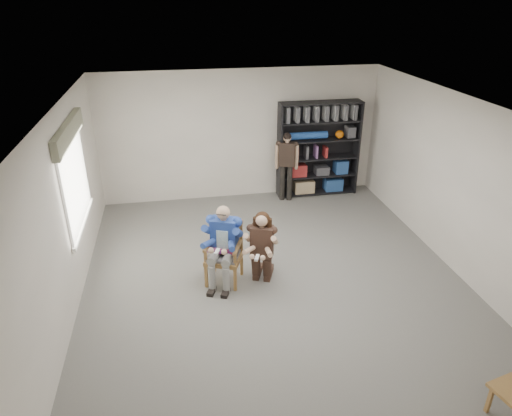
{
  "coord_description": "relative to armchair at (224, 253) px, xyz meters",
  "views": [
    {
      "loc": [
        -1.41,
        -5.92,
        4.24
      ],
      "look_at": [
        -0.2,
        0.6,
        1.05
      ],
      "focal_mm": 32.0,
      "sensor_mm": 36.0,
      "label": 1
    }
  ],
  "objects": [
    {
      "name": "floor",
      "position": [
        0.79,
        -0.19,
        -0.51
      ],
      "size": [
        6.0,
        7.0,
        0.01
      ],
      "primitive_type": "cube",
      "color": "slate",
      "rests_on": "ground"
    },
    {
      "name": "kneeling_woman",
      "position": [
        0.58,
        -0.12,
        0.1
      ],
      "size": [
        0.77,
        0.94,
        1.21
      ],
      "primitive_type": null,
      "rotation": [
        0.0,
        0.0,
        -0.38
      ],
      "color": "#33231C",
      "rests_on": "floor"
    },
    {
      "name": "bookshelf",
      "position": [
        2.49,
        3.09,
        0.54
      ],
      "size": [
        1.8,
        0.38,
        2.1
      ],
      "primitive_type": null,
      "color": "black",
      "rests_on": "floor"
    },
    {
      "name": "seated_man",
      "position": [
        0.0,
        0.0,
        0.15
      ],
      "size": [
        0.82,
        0.95,
        1.32
      ],
      "primitive_type": null,
      "rotation": [
        0.0,
        0.0,
        -0.38
      ],
      "color": "#2A3E98",
      "rests_on": "floor"
    },
    {
      "name": "standing_man",
      "position": [
        1.72,
        2.88,
        0.27
      ],
      "size": [
        0.53,
        0.39,
        1.54
      ],
      "primitive_type": null,
      "rotation": [
        0.0,
        0.0,
        -0.28
      ],
      "color": "black",
      "rests_on": "floor"
    },
    {
      "name": "window_left",
      "position": [
        -2.16,
        0.81,
        1.12
      ],
      "size": [
        0.16,
        2.0,
        1.75
      ],
      "primitive_type": null,
      "color": "silver",
      "rests_on": "room_shell"
    },
    {
      "name": "room_shell",
      "position": [
        0.79,
        -0.19,
        0.89
      ],
      "size": [
        6.0,
        7.0,
        2.8
      ],
      "primitive_type": null,
      "color": "beige",
      "rests_on": "ground"
    },
    {
      "name": "armchair",
      "position": [
        0.0,
        0.0,
        0.0
      ],
      "size": [
        0.76,
        0.75,
        1.01
      ],
      "primitive_type": null,
      "rotation": [
        0.0,
        0.0,
        -0.38
      ],
      "color": "olive",
      "rests_on": "floor"
    }
  ]
}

